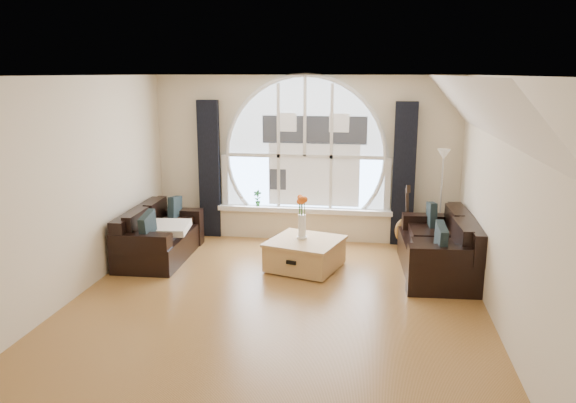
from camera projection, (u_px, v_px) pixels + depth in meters
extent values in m
cube|color=brown|center=(277.00, 301.00, 6.82)|extent=(5.00, 5.50, 0.01)
cube|color=silver|center=(276.00, 76.00, 6.21)|extent=(5.00, 5.50, 0.01)
cube|color=beige|center=(305.00, 159.00, 9.17)|extent=(5.00, 0.01, 2.70)
cube|color=beige|center=(208.00, 276.00, 3.87)|extent=(5.00, 0.01, 2.70)
cube|color=beige|center=(77.00, 187.00, 6.89)|extent=(0.01, 5.50, 2.70)
cube|color=beige|center=(499.00, 201.00, 6.15)|extent=(0.01, 5.50, 2.70)
cube|color=silver|center=(478.00, 109.00, 5.97)|extent=(0.92, 5.50, 0.72)
cube|color=silver|center=(305.00, 142.00, 9.08)|extent=(2.60, 0.06, 2.15)
cube|color=white|center=(304.00, 210.00, 9.26)|extent=(2.90, 0.22, 0.08)
cube|color=white|center=(305.00, 143.00, 9.05)|extent=(2.76, 0.08, 2.15)
cube|color=silver|center=(314.00, 150.00, 9.07)|extent=(1.70, 0.02, 1.50)
cube|color=black|center=(209.00, 169.00, 9.33)|extent=(0.35, 0.12, 2.30)
cube|color=black|center=(404.00, 175.00, 8.86)|extent=(0.35, 0.12, 2.30)
cube|color=black|center=(160.00, 232.00, 8.36)|extent=(0.89, 1.71, 0.75)
cube|color=black|center=(438.00, 246.00, 7.70)|extent=(1.03, 1.90, 0.82)
cube|color=tan|center=(305.00, 253.00, 7.92)|extent=(1.18, 1.18, 0.46)
cube|color=silver|center=(169.00, 228.00, 8.23)|extent=(0.60, 0.60, 0.10)
cube|color=white|center=(302.00, 212.00, 7.87)|extent=(0.24, 0.24, 0.70)
cube|color=#B2B2B2|center=(441.00, 200.00, 8.63)|extent=(0.24, 0.24, 1.60)
cube|color=brown|center=(406.00, 217.00, 8.72)|extent=(0.41, 0.33, 1.06)
imported|color=#1E6023|center=(257.00, 198.00, 9.34)|extent=(0.15, 0.11, 0.27)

